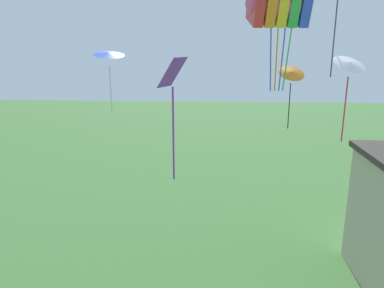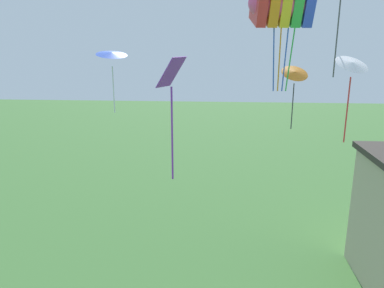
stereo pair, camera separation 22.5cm
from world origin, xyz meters
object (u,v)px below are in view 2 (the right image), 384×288
Objects in this scene: kite_purple_streamer at (172,94)px; kite_orange_delta at (295,74)px; kite_white_delta at (352,66)px; kite_rainbow_parafoil at (282,3)px; kite_blue_delta at (112,54)px.

kite_purple_streamer reaches higher than kite_orange_delta.
kite_purple_streamer is at bearing -144.80° from kite_white_delta.
kite_rainbow_parafoil is 1.57× the size of kite_orange_delta.
kite_purple_streamer is 7.40m from kite_blue_delta.
kite_white_delta is (9.07, -2.52, -0.29)m from kite_blue_delta.
kite_orange_delta is at bearing 104.54° from kite_white_delta.
kite_purple_streamer is 1.07× the size of kite_orange_delta.
kite_rainbow_parafoil is 7.48m from kite_blue_delta.
kite_blue_delta is (-7.98, -1.68, 0.89)m from kite_orange_delta.
kite_white_delta reaches higher than kite_orange_delta.
kite_rainbow_parafoil reaches higher than kite_purple_streamer.
kite_purple_streamer is (-3.75, -7.57, -2.87)m from kite_rainbow_parafoil.
kite_orange_delta is (0.86, 0.65, -2.96)m from kite_rainbow_parafoil.
kite_purple_streamer is 1.17× the size of kite_blue_delta.
kite_purple_streamer is at bearing -119.28° from kite_orange_delta.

